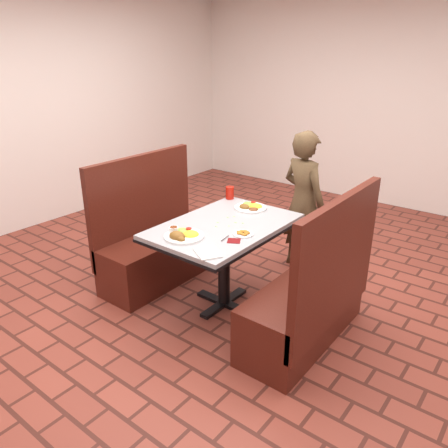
# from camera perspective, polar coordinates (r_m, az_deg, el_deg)

# --- Properties ---
(room) EXTENTS (7.00, 7.04, 2.82)m
(room) POSITION_cam_1_polar(r_m,az_deg,el_deg) (3.25, -0.00, 19.38)
(room) COLOR brown
(room) RESTS_ON ground
(dining_table) EXTENTS (0.81, 1.21, 0.75)m
(dining_table) POSITION_cam_1_polar(r_m,az_deg,el_deg) (3.54, -0.00, -1.44)
(dining_table) COLOR #A8AAAD
(dining_table) RESTS_ON ground
(booth_bench_left) EXTENTS (0.47, 1.20, 1.17)m
(booth_bench_left) POSITION_cam_1_polar(r_m,az_deg,el_deg) (4.17, -8.69, -2.85)
(booth_bench_left) COLOR #521C12
(booth_bench_left) RESTS_ON ground
(booth_bench_right) EXTENTS (0.47, 1.20, 1.17)m
(booth_bench_right) POSITION_cam_1_polar(r_m,az_deg,el_deg) (3.31, 11.12, -9.98)
(booth_bench_right) COLOR #521C12
(booth_bench_right) RESTS_ON ground
(diner_person) EXTENTS (0.57, 0.46, 1.38)m
(diner_person) POSITION_cam_1_polar(r_m,az_deg,el_deg) (4.27, 10.31, 2.84)
(diner_person) COLOR brown
(diner_person) RESTS_ON ground
(near_dinner_plate) EXTENTS (0.30, 0.30, 0.09)m
(near_dinner_plate) POSITION_cam_1_polar(r_m,az_deg,el_deg) (3.25, -5.38, -1.22)
(near_dinner_plate) COLOR white
(near_dinner_plate) RESTS_ON dining_table
(far_dinner_plate) EXTENTS (0.28, 0.28, 0.07)m
(far_dinner_plate) POSITION_cam_1_polar(r_m,az_deg,el_deg) (3.84, 3.54, 2.39)
(far_dinner_plate) COLOR white
(far_dinner_plate) RESTS_ON dining_table
(plantain_plate) EXTENTS (0.16, 0.16, 0.02)m
(plantain_plate) POSITION_cam_1_polar(r_m,az_deg,el_deg) (3.30, 2.51, -1.24)
(plantain_plate) COLOR white
(plantain_plate) RESTS_ON dining_table
(maroon_napkin) EXTENTS (0.13, 0.13, 0.00)m
(maroon_napkin) POSITION_cam_1_polar(r_m,az_deg,el_deg) (3.19, 1.30, -2.21)
(maroon_napkin) COLOR #640F10
(maroon_napkin) RESTS_ON dining_table
(spoon_utensil) EXTENTS (0.03, 0.12, 0.00)m
(spoon_utensil) POSITION_cam_1_polar(r_m,az_deg,el_deg) (3.23, 0.13, -1.89)
(spoon_utensil) COLOR silver
(spoon_utensil) RESTS_ON dining_table
(red_tumbler) EXTENTS (0.08, 0.08, 0.12)m
(red_tumbler) POSITION_cam_1_polar(r_m,az_deg,el_deg) (4.08, 0.76, 4.10)
(red_tumbler) COLOR red
(red_tumbler) RESTS_ON dining_table
(paper_napkin) EXTENTS (0.25, 0.23, 0.01)m
(paper_napkin) POSITION_cam_1_polar(r_m,az_deg,el_deg) (3.00, -2.15, -3.77)
(paper_napkin) COLOR white
(paper_napkin) RESTS_ON dining_table
(knife_utensil) EXTENTS (0.09, 0.16, 0.00)m
(knife_utensil) POSITION_cam_1_polar(r_m,az_deg,el_deg) (3.27, -5.20, -1.53)
(knife_utensil) COLOR silver
(knife_utensil) RESTS_ON dining_table
(fork_utensil) EXTENTS (0.09, 0.13, 0.00)m
(fork_utensil) POSITION_cam_1_polar(r_m,az_deg,el_deg) (3.33, -5.54, -1.12)
(fork_utensil) COLOR silver
(fork_utensil) RESTS_ON dining_table
(lettuce_shreds) EXTENTS (0.28, 0.32, 0.00)m
(lettuce_shreds) POSITION_cam_1_polar(r_m,az_deg,el_deg) (3.52, 1.11, 0.15)
(lettuce_shreds) COLOR #7FC04D
(lettuce_shreds) RESTS_ON dining_table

